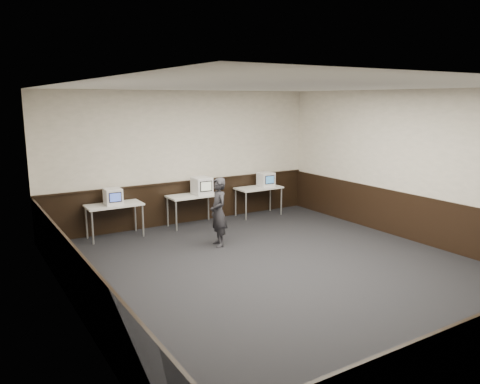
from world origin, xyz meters
name	(u,v)px	position (x,y,z in m)	size (l,w,h in m)	color
floor	(283,271)	(0.00, 0.00, 0.00)	(8.00, 8.00, 0.00)	black
ceiling	(287,86)	(0.00, 0.00, 3.20)	(8.00, 8.00, 0.00)	white
back_wall	(185,158)	(0.00, 4.00, 1.60)	(7.00, 7.00, 0.00)	beige
left_wall	(73,207)	(-3.50, 0.00, 1.60)	(8.00, 8.00, 0.00)	beige
right_wall	(418,167)	(3.50, 0.00, 1.60)	(8.00, 8.00, 0.00)	beige
wainscot_back	(186,202)	(0.00, 3.98, 0.50)	(6.98, 0.04, 1.00)	black
wainscot_left	(80,285)	(-3.48, 0.00, 0.50)	(0.04, 7.98, 1.00)	black
wainscot_right	(414,218)	(3.48, 0.00, 0.50)	(0.04, 7.98, 1.00)	black
wainscot_rail	(186,182)	(0.00, 3.96, 1.02)	(6.98, 0.06, 0.04)	black
desk_left	(114,207)	(-1.90, 3.60, 0.68)	(1.20, 0.60, 0.75)	silver
desk_center	(193,198)	(0.00, 3.60, 0.68)	(1.20, 0.60, 0.75)	silver
desk_right	(259,190)	(1.90, 3.60, 0.68)	(1.20, 0.60, 0.75)	silver
emac_left	(113,197)	(-1.92, 3.55, 0.93)	(0.37, 0.40, 0.36)	white
emac_center	(202,186)	(0.23, 3.55, 0.96)	(0.41, 0.45, 0.41)	white
emac_right	(266,179)	(2.13, 3.61, 0.93)	(0.39, 0.41, 0.37)	white
person	(218,212)	(-0.25, 1.89, 0.71)	(0.52, 0.34, 1.43)	#242328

